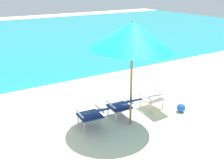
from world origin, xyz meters
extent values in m
plane|color=beige|center=(0.00, 4.00, 0.00)|extent=(40.00, 40.00, 0.00)
cube|color=teal|center=(0.00, 12.34, 0.00)|extent=(40.00, 18.00, 0.01)
cube|color=navy|center=(-0.92, 0.07, 0.28)|extent=(0.56, 0.54, 0.04)
cube|color=navy|center=(-0.95, -0.29, 0.55)|extent=(0.56, 0.56, 0.27)
cylinder|color=silver|center=(-1.12, 0.30, 0.13)|extent=(0.04, 0.04, 0.26)
cylinder|color=silver|center=(-0.68, 0.26, 0.13)|extent=(0.04, 0.04, 0.26)
cylinder|color=silver|center=(-1.16, -0.12, 0.13)|extent=(0.04, 0.04, 0.26)
cylinder|color=silver|center=(-0.72, -0.16, 0.13)|extent=(0.04, 0.04, 0.26)
cube|color=silver|center=(-1.18, 0.10, 0.40)|extent=(0.07, 0.50, 0.03)
cube|color=silver|center=(-0.66, 0.05, 0.40)|extent=(0.07, 0.50, 0.03)
cube|color=navy|center=(-0.04, 0.11, 0.28)|extent=(0.55, 0.54, 0.04)
cube|color=navy|center=(-0.07, -0.25, 0.55)|extent=(0.56, 0.55, 0.27)
cylinder|color=silver|center=(-0.25, 0.34, 0.13)|extent=(0.04, 0.04, 0.26)
cylinder|color=silver|center=(0.19, 0.31, 0.13)|extent=(0.04, 0.04, 0.26)
cylinder|color=silver|center=(-0.28, -0.08, 0.13)|extent=(0.04, 0.04, 0.26)
cylinder|color=silver|center=(0.16, -0.11, 0.13)|extent=(0.04, 0.04, 0.26)
cube|color=silver|center=(-0.30, 0.13, 0.40)|extent=(0.07, 0.50, 0.03)
cube|color=silver|center=(0.21, 0.09, 0.40)|extent=(0.07, 0.50, 0.03)
cube|color=silver|center=(0.98, 0.06, 0.28)|extent=(0.55, 0.53, 0.04)
cube|color=silver|center=(1.00, -0.30, 0.55)|extent=(0.55, 0.55, 0.27)
cylinder|color=silver|center=(0.74, 0.26, 0.13)|extent=(0.04, 0.04, 0.26)
cylinder|color=silver|center=(1.18, 0.29, 0.13)|extent=(0.04, 0.04, 0.26)
cylinder|color=silver|center=(0.77, -0.16, 0.13)|extent=(0.04, 0.04, 0.26)
cylinder|color=silver|center=(1.21, -0.13, 0.13)|extent=(0.04, 0.04, 0.26)
cube|color=silver|center=(0.72, 0.05, 0.40)|extent=(0.06, 0.50, 0.03)
cube|color=silver|center=(1.24, 0.08, 0.40)|extent=(0.06, 0.50, 0.03)
cylinder|color=olive|center=(-0.05, -0.37, 0.93)|extent=(0.05, 0.05, 1.87)
cone|color=#0A93AD|center=(-0.05, -0.37, 2.15)|extent=(2.49, 2.48, 0.74)
sphere|color=#4C3823|center=(-0.05, -0.37, 2.44)|extent=(0.07, 0.07, 0.07)
sphere|color=blue|center=(1.48, -0.54, 0.12)|extent=(0.23, 0.23, 0.23)
camera|label=1|loc=(-3.70, -5.24, 3.25)|focal=45.11mm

